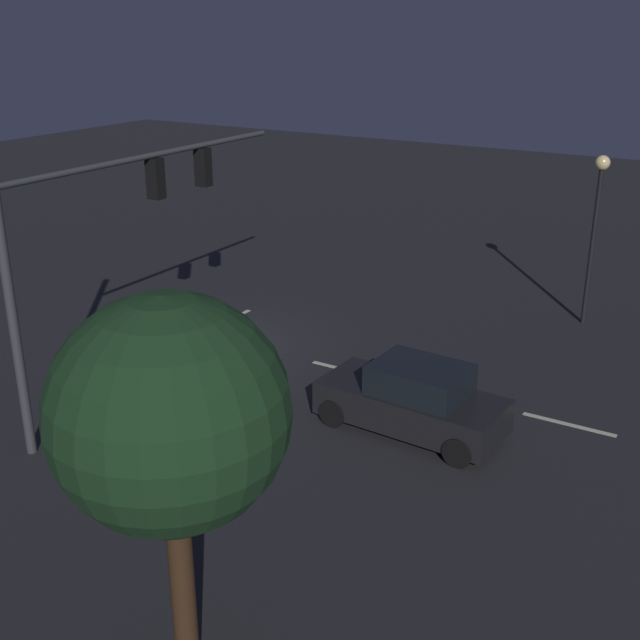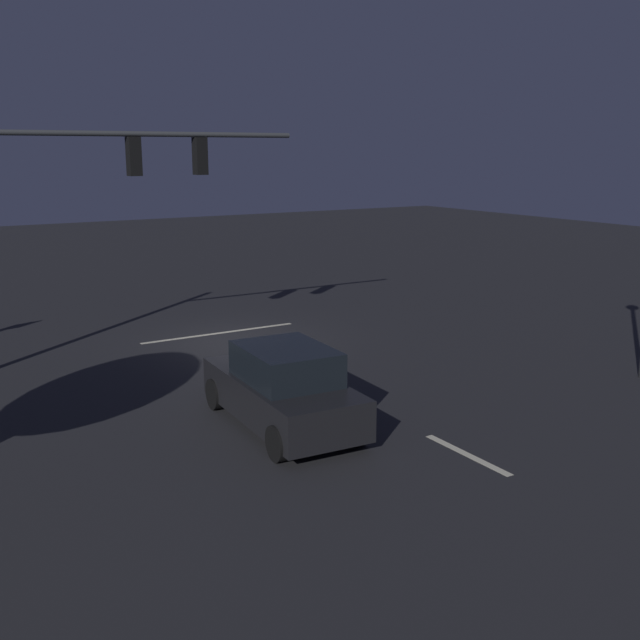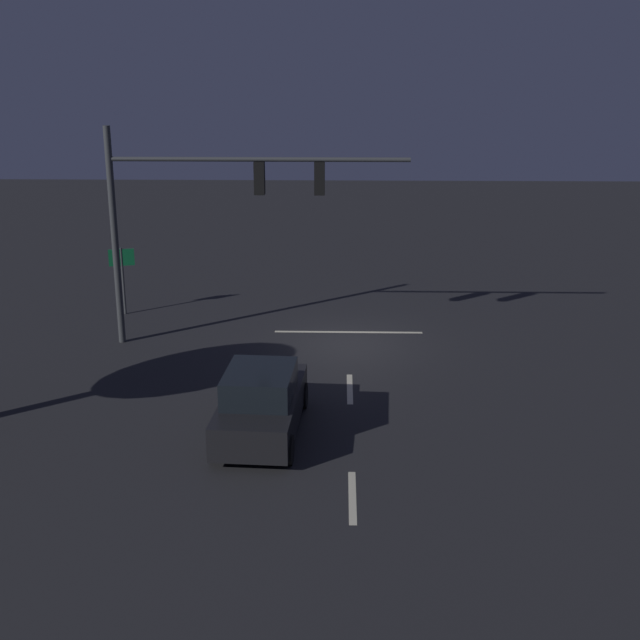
% 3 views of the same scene
% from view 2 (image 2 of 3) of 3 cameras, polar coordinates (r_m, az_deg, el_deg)
% --- Properties ---
extents(ground_plane, '(80.00, 80.00, 0.00)m').
position_cam_2_polar(ground_plane, '(22.41, -6.43, -1.56)').
color(ground_plane, '#232326').
extents(traffic_signal_assembly, '(9.33, 0.47, 6.90)m').
position_cam_2_polar(traffic_signal_assembly, '(20.21, -18.22, 9.75)').
color(traffic_signal_assembly, '#383A3D').
rests_on(traffic_signal_assembly, ground_plane).
extents(lane_dash_far, '(0.16, 2.20, 0.01)m').
position_cam_2_polar(lane_dash_far, '(18.99, -1.26, -4.10)').
color(lane_dash_far, beige).
rests_on(lane_dash_far, ground_plane).
extents(lane_dash_mid, '(0.16, 2.20, 0.01)m').
position_cam_2_polar(lane_dash_mid, '(14.43, 11.04, -9.93)').
color(lane_dash_mid, beige).
rests_on(lane_dash_mid, ground_plane).
extents(stop_bar, '(5.00, 0.16, 0.01)m').
position_cam_2_polar(stop_bar, '(23.39, -7.59, -0.98)').
color(stop_bar, beige).
rests_on(stop_bar, ground_plane).
extents(car_approaching, '(2.12, 4.45, 1.70)m').
position_cam_2_polar(car_approaching, '(15.29, -2.82, -5.21)').
color(car_approaching, black).
rests_on(car_approaching, ground_plane).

